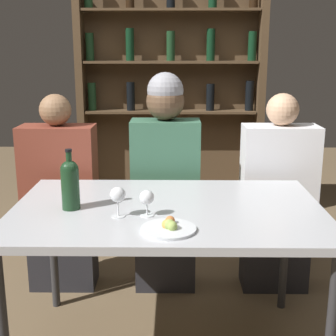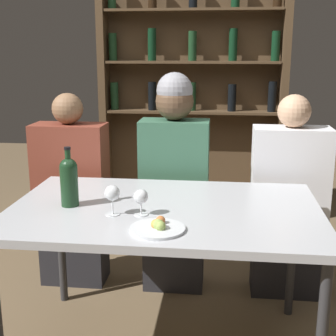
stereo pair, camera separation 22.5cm
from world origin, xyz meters
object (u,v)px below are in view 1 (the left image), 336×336
wine_bottle (70,182)px  food_plate_0 (169,227)px  seated_person_left (61,201)px  seated_person_center (165,185)px  wine_glass_1 (118,196)px  wine_glass_0 (147,198)px  seated_person_right (277,201)px

wine_bottle → food_plate_0: size_ratio=1.23×
food_plate_0 → seated_person_left: 1.17m
food_plate_0 → seated_person_left: (-0.67, 0.94, -0.20)m
seated_person_center → wine_glass_1: bearing=-103.6°
seated_person_left → seated_person_center: bearing=0.0°
wine_glass_0 → seated_person_center: seated_person_center is taller
wine_glass_1 → seated_person_right: 1.20m
wine_glass_0 → seated_person_right: (0.74, 0.77, -0.26)m
seated_person_center → seated_person_left: bearing=-180.0°
wine_glass_0 → seated_person_left: bearing=126.4°
wine_bottle → wine_glass_0: bearing=-14.4°
wine_glass_0 → seated_person_right: 1.10m
wine_glass_1 → food_plate_0: size_ratio=0.60×
seated_person_left → wine_glass_0: bearing=-53.6°
wine_glass_0 → seated_person_center: (0.07, 0.77, -0.17)m
wine_glass_0 → seated_person_center: 0.79m
wine_bottle → seated_person_left: size_ratio=0.23×
wine_glass_0 → seated_person_left: seated_person_left is taller
seated_person_left → seated_person_right: 1.31m
seated_person_center → wine_glass_0: bearing=-94.9°
wine_glass_0 → wine_bottle: bearing=165.6°
wine_glass_1 → seated_person_center: (0.19, 0.79, -0.18)m
wine_glass_1 → seated_person_center: seated_person_center is taller
food_plate_0 → seated_person_left: seated_person_left is taller
food_plate_0 → wine_bottle: bearing=150.0°
wine_bottle → seated_person_right: 1.32m
seated_person_center → seated_person_right: 0.68m
wine_bottle → seated_person_left: (-0.22, 0.68, -0.31)m
wine_glass_0 → food_plate_0: bearing=-60.0°
food_plate_0 → seated_person_center: 0.95m
seated_person_center → food_plate_0: bearing=-88.2°
wine_glass_0 → wine_glass_1: (-0.12, -0.01, 0.02)m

